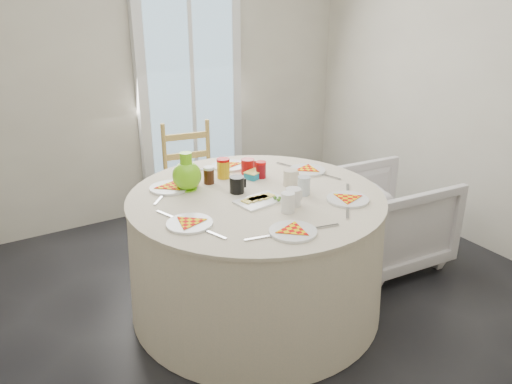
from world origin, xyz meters
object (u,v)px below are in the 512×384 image
table (256,253)px  armchair (388,213)px  green_pitcher (187,176)px  wooden_chair (193,184)px

table → armchair: table is taller
table → armchair: 1.15m
armchair → green_pitcher: 1.58m
wooden_chair → green_pitcher: size_ratio=4.10×
wooden_chair → armchair: bearing=-35.6°
wooden_chair → armchair: (1.08, -1.11, -0.08)m
table → armchair: size_ratio=2.07×
wooden_chair → green_pitcher: 0.98m
wooden_chair → armchair: wooden_chair is taller
table → wooden_chair: size_ratio=1.68×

